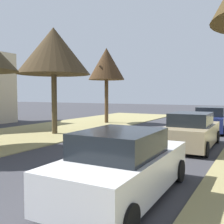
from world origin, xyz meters
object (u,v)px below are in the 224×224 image
at_px(street_tree_left_mid_b, 54,51).
at_px(parked_sedan_tan, 191,131).
at_px(parked_sedan_navy, 212,120).
at_px(parked_sedan_white, 123,166).
at_px(street_tree_left_far, 106,64).

bearing_deg(street_tree_left_mid_b, parked_sedan_tan, -1.07).
xyz_separation_m(street_tree_left_mid_b, parked_sedan_navy, (8.00, 5.77, -4.16)).
xyz_separation_m(parked_sedan_tan, parked_sedan_navy, (-0.04, 5.92, 0.00)).
bearing_deg(parked_sedan_navy, street_tree_left_mid_b, -144.17).
distance_m(parked_sedan_white, parked_sedan_tan, 6.62).
bearing_deg(parked_sedan_tan, street_tree_left_mid_b, 178.93).
height_order(parked_sedan_tan, parked_sedan_navy, same).
bearing_deg(street_tree_left_mid_b, parked_sedan_navy, 35.83).
distance_m(parked_sedan_tan, parked_sedan_navy, 5.92).
distance_m(street_tree_left_far, parked_sedan_white, 16.42).
relative_size(street_tree_left_far, parked_sedan_tan, 1.37).
xyz_separation_m(street_tree_left_mid_b, street_tree_left_far, (-0.36, 6.79, -0.09)).
bearing_deg(parked_sedan_white, street_tree_left_mid_b, 139.54).
bearing_deg(street_tree_left_mid_b, parked_sedan_white, -40.46).
xyz_separation_m(parked_sedan_white, parked_sedan_tan, (0.09, 6.62, 0.00)).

